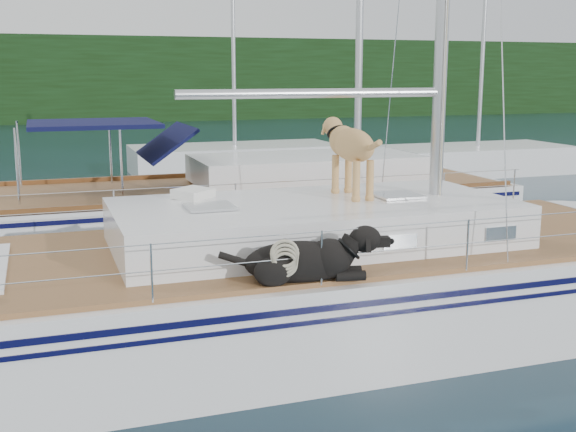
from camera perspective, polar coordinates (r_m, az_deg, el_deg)
name	(u,v)px	position (r m, az deg, el deg)	size (l,w,h in m)	color
ground	(257,340)	(9.68, -2.44, -9.74)	(120.00, 120.00, 0.00)	black
tree_line	(72,79)	(53.72, -16.70, 10.30)	(90.00, 3.00, 6.00)	black
shore_bank	(73,113)	(55.00, -16.62, 7.81)	(92.00, 1.00, 1.20)	#595147
main_sailboat	(264,289)	(9.48, -1.87, -5.82)	(12.00, 3.88, 14.01)	white
neighbor_sailboat	(258,209)	(15.35, -2.39, 0.58)	(11.00, 3.50, 13.30)	white
bg_boat_center	(235,159)	(25.70, -4.21, 4.49)	(7.20, 3.00, 11.65)	white
bg_boat_east	(477,160)	(26.28, 14.72, 4.32)	(6.40, 3.00, 11.65)	white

